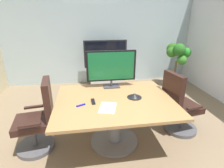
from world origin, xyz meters
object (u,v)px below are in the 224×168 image
conference_table (114,110)px  office_chair_left (39,122)px  potted_plant (177,58)px  wall_display_unit (106,70)px  conference_phone (134,96)px  tv_monitor (111,67)px  remote_control (93,102)px  office_chair_right (179,108)px

conference_table → office_chair_left: bearing=178.1°
potted_plant → wall_display_unit: bearing=168.2°
conference_table → conference_phone: bearing=3.4°
potted_plant → conference_phone: size_ratio=5.70×
tv_monitor → remote_control: (-0.35, -0.55, -0.35)m
conference_table → remote_control: (-0.32, -0.04, 0.20)m
wall_display_unit → conference_table: bearing=-93.6°
tv_monitor → potted_plant: bearing=38.3°
conference_table → wall_display_unit: bearing=86.4°
potted_plant → office_chair_right: bearing=-115.5°
conference_table → wall_display_unit: size_ratio=1.32×
office_chair_left → wall_display_unit: (1.29, 2.52, -0.01)m
wall_display_unit → conference_phone: bearing=-86.6°
office_chair_left → office_chair_right: same height
wall_display_unit → potted_plant: wall_display_unit is taller
office_chair_right → office_chair_left: bearing=82.3°
office_chair_left → remote_control: office_chair_left is taller
office_chair_left → conference_phone: bearing=81.4°
conference_phone → potted_plant: bearing=50.0°
office_chair_left → wall_display_unit: bearing=145.0°
remote_control → conference_phone: bearing=1.9°
potted_plant → conference_phone: (-1.79, -2.13, -0.06)m
remote_control → office_chair_left: bearing=170.6°
conference_table → potted_plant: potted_plant is taller
wall_display_unit → remote_control: (-0.48, -2.60, 0.33)m
wall_display_unit → remote_control: size_ratio=7.71×
office_chair_right → conference_phone: bearing=87.2°
office_chair_left → office_chair_right: (2.27, 0.08, 0.00)m
conference_phone → remote_control: 0.63m
wall_display_unit → remote_control: bearing=-100.5°
office_chair_right → potted_plant: 2.28m
office_chair_right → tv_monitor: bearing=60.8°
office_chair_right → tv_monitor: 1.35m
tv_monitor → conference_phone: tv_monitor is taller
conference_phone → office_chair_left: bearing=179.2°
conference_table → wall_display_unit: wall_display_unit is taller
office_chair_left → office_chair_right: bearing=84.2°
wall_display_unit → potted_plant: 2.02m
conference_table → office_chair_left: 1.14m
tv_monitor → potted_plant: size_ratio=0.67×
office_chair_left → potted_plant: potted_plant is taller
office_chair_right → potted_plant: bearing=-35.2°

